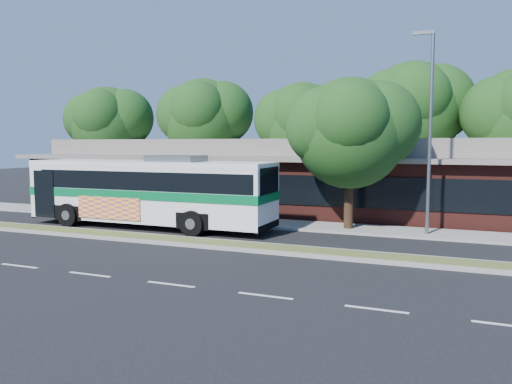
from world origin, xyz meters
TOP-DOWN VIEW (x-y plane):
  - ground at (0.00, 0.00)m, footprint 120.00×120.00m
  - median_strip at (0.00, 0.60)m, footprint 26.00×1.10m
  - sidewalk at (0.00, 6.40)m, footprint 44.00×2.60m
  - parking_lot at (-18.00, 10.00)m, footprint 14.00×12.00m
  - plaza_building at (0.00, 12.99)m, footprint 33.20×11.20m
  - lamp_post at (9.56, 6.00)m, footprint 0.93×0.18m
  - tree_bg_a at (-14.58, 15.14)m, footprint 6.47×5.80m
  - tree_bg_b at (-6.57, 16.14)m, footprint 6.69×6.00m
  - tree_bg_c at (1.40, 15.13)m, footprint 6.24×5.60m
  - tree_bg_d at (8.45, 16.15)m, footprint 6.91×6.20m
  - transit_bus at (-3.37, 3.43)m, footprint 12.89×3.08m
  - sedan at (-9.00, 8.14)m, footprint 5.47×2.37m
  - sidewalk_tree at (6.38, 6.33)m, footprint 5.86×5.25m

SIDE VIEW (x-z plane):
  - ground at x=0.00m, z-range 0.00..0.00m
  - parking_lot at x=-18.00m, z-range 0.00..0.01m
  - sidewalk at x=0.00m, z-range 0.00..0.12m
  - median_strip at x=0.00m, z-range 0.00..0.15m
  - sedan at x=-9.00m, z-range 0.00..1.57m
  - transit_bus at x=-3.37m, z-range 0.20..3.81m
  - plaza_building at x=0.00m, z-range -0.10..4.35m
  - sidewalk_tree at x=6.38m, z-range 1.14..8.42m
  - lamp_post at x=9.56m, z-range 0.37..9.44m
  - tree_bg_c at x=1.40m, z-range 1.46..9.72m
  - tree_bg_a at x=-14.58m, z-range 1.55..10.18m
  - tree_bg_b at x=-6.57m, z-range 1.64..10.64m
  - tree_bg_d at x=8.45m, z-range 1.73..11.10m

